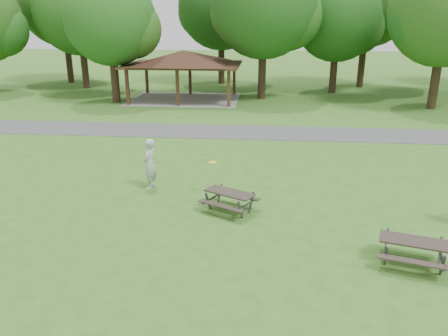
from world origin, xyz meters
TOP-DOWN VIEW (x-y plane):
  - ground at (0.00, 0.00)m, footprint 160.00×160.00m
  - asphalt_path at (0.00, 14.00)m, footprint 120.00×3.20m
  - pavilion at (-4.00, 24.00)m, footprint 8.60×7.01m
  - tree_row_c at (-13.90, 29.03)m, footprint 8.19×7.80m
  - tree_row_d at (-8.92, 22.53)m, footprint 6.93×6.60m
  - tree_row_e at (2.10, 25.03)m, footprint 8.40×8.00m
  - tree_row_f at (8.09, 28.53)m, footprint 7.35×7.00m
  - tree_row_g at (14.09, 22.03)m, footprint 7.77×7.40m
  - tree_deep_a at (-16.90, 32.53)m, footprint 8.40×8.00m
  - tree_deep_b at (-1.90, 33.03)m, footprint 8.40×8.00m
  - tree_deep_c at (11.10, 32.03)m, footprint 8.82×8.40m
  - picnic_table_middle at (1.24, 3.40)m, footprint 2.05×1.91m
  - picnic_table_far at (6.22, 0.51)m, footprint 2.00×1.77m
  - frisbee_in_flight at (0.54, 4.67)m, footprint 0.34×0.34m
  - frisbee_thrower at (-1.87, 5.17)m, footprint 0.55×0.75m

SIDE VIEW (x-z plane):
  - ground at x=0.00m, z-range 0.00..0.00m
  - asphalt_path at x=0.00m, z-range 0.00..0.02m
  - picnic_table_middle at x=1.24m, z-range 0.17..0.87m
  - picnic_table_far at x=6.22m, z-range 0.17..0.91m
  - frisbee_thrower at x=-1.87m, z-range 0.00..1.92m
  - frisbee_in_flight at x=0.54m, z-range 1.26..1.28m
  - pavilion at x=-4.00m, z-range 1.18..4.94m
  - tree_row_d at x=-8.92m, z-range 1.13..10.41m
  - tree_row_f at x=8.09m, z-range 1.06..10.62m
  - tree_row_g at x=14.09m, z-range 1.20..11.46m
  - tree_row_c at x=-13.90m, z-range 1.20..11.87m
  - tree_row_e at x=2.10m, z-range 1.27..12.29m
  - tree_deep_b at x=-1.90m, z-range 1.32..12.45m
  - tree_deep_a at x=-16.90m, z-range 1.44..12.82m
  - tree_deep_c at x=11.10m, z-range 1.49..13.39m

